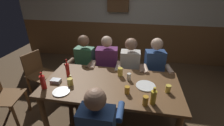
{
  "coord_description": "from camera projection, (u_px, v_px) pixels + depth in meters",
  "views": [
    {
      "loc": [
        0.35,
        -2.05,
        2.03
      ],
      "look_at": [
        0.0,
        -0.1,
        1.03
      ],
      "focal_mm": 24.66,
      "sensor_mm": 36.0,
      "label": 1
    }
  ],
  "objects": [
    {
      "name": "dining_table",
      "position": [
        111.0,
        88.0,
        2.31
      ],
      "size": [
        1.99,
        0.97,
        0.74
      ],
      "color": "brown",
      "rests_on": "ground_plane"
    },
    {
      "name": "pint_glass_4",
      "position": [
        120.0,
        72.0,
        2.42
      ],
      "size": [
        0.08,
        0.08,
        0.14
      ],
      "primitive_type": "cylinder",
      "color": "#E5C64C",
      "rests_on": "dining_table"
    },
    {
      "name": "person_3",
      "position": [
        155.0,
        69.0,
        2.8
      ],
      "size": [
        0.52,
        0.57,
        1.22
      ],
      "rotation": [
        0.0,
        0.0,
        3.29
      ],
      "color": "#2D4C84",
      "rests_on": "ground_plane"
    },
    {
      "name": "ground_plane",
      "position": [
        113.0,
        112.0,
        2.77
      ],
      "size": [
        7.7,
        7.7,
        0.0
      ],
      "primitive_type": "plane",
      "color": "brown"
    },
    {
      "name": "pint_glass_5",
      "position": [
        70.0,
        82.0,
        2.21
      ],
      "size": [
        0.08,
        0.08,
        0.11
      ],
      "primitive_type": "cylinder",
      "color": "#E5C64C",
      "rests_on": "dining_table"
    },
    {
      "name": "condiment_caddy",
      "position": [
        56.0,
        81.0,
        2.28
      ],
      "size": [
        0.14,
        0.1,
        0.05
      ],
      "primitive_type": "cube",
      "color": "#B2B7BC",
      "rests_on": "dining_table"
    },
    {
      "name": "pint_glass_2",
      "position": [
        127.0,
        90.0,
        2.03
      ],
      "size": [
        0.07,
        0.07,
        0.11
      ],
      "primitive_type": "cylinder",
      "color": "gold",
      "rests_on": "dining_table"
    },
    {
      "name": "bottle_1",
      "position": [
        43.0,
        82.0,
        2.11
      ],
      "size": [
        0.07,
        0.07,
        0.25
      ],
      "color": "red",
      "rests_on": "dining_table"
    },
    {
      "name": "pint_glass_3",
      "position": [
        168.0,
        89.0,
        2.06
      ],
      "size": [
        0.07,
        0.07,
        0.11
      ],
      "primitive_type": "cylinder",
      "color": "#E5C64C",
      "rests_on": "dining_table"
    },
    {
      "name": "person_0",
      "position": [
        84.0,
        63.0,
        3.03
      ],
      "size": [
        0.52,
        0.52,
        1.2
      ],
      "rotation": [
        0.0,
        0.0,
        3.06
      ],
      "color": "#33724C",
      "rests_on": "ground_plane"
    },
    {
      "name": "bottle_0",
      "position": [
        153.0,
        97.0,
        1.83
      ],
      "size": [
        0.07,
        0.07,
        0.24
      ],
      "color": "gold",
      "rests_on": "dining_table"
    },
    {
      "name": "person_4",
      "position": [
        99.0,
        126.0,
        1.67
      ],
      "size": [
        0.5,
        0.51,
        1.2
      ],
      "rotation": [
        0.0,
        0.0,
        0.01
      ],
      "color": "#2D4C84",
      "rests_on": "ground_plane"
    },
    {
      "name": "chair_empty_near_left",
      "position": [
        1.0,
        96.0,
        2.43
      ],
      "size": [
        0.5,
        0.5,
        0.88
      ],
      "rotation": [
        0.0,
        0.0,
        -1.42
      ],
      "color": "brown",
      "rests_on": "ground_plane"
    },
    {
      "name": "person_2",
      "position": [
        130.0,
        66.0,
        2.89
      ],
      "size": [
        0.51,
        0.53,
        1.2
      ],
      "rotation": [
        0.0,
        0.0,
        3.18
      ],
      "color": "silver",
      "rests_on": "ground_plane"
    },
    {
      "name": "plate_1",
      "position": [
        61.0,
        92.0,
        2.08
      ],
      "size": [
        0.23,
        0.23,
        0.01
      ],
      "primitive_type": "cylinder",
      "color": "white",
      "rests_on": "dining_table"
    },
    {
      "name": "back_wall_wainscot",
      "position": [
        126.0,
        42.0,
        4.55
      ],
      "size": [
        6.42,
        0.12,
        1.09
      ],
      "primitive_type": "cube",
      "color": "brown",
      "rests_on": "ground_plane"
    },
    {
      "name": "chair_empty_far_end",
      "position": [
        38.0,
        73.0,
        3.07
      ],
      "size": [
        0.55,
        0.55,
        0.88
      ],
      "rotation": [
        0.0,
        0.0,
        -1.88
      ],
      "color": "brown",
      "rests_on": "ground_plane"
    },
    {
      "name": "person_1",
      "position": [
        107.0,
        64.0,
        2.96
      ],
      "size": [
        0.57,
        0.57,
        1.21
      ],
      "rotation": [
        0.0,
        0.0,
        3.26
      ],
      "color": "#6B2D66",
      "rests_on": "ground_plane"
    },
    {
      "name": "bottle_2",
      "position": [
        68.0,
        70.0,
        2.39
      ],
      "size": [
        0.06,
        0.06,
        0.3
      ],
      "color": "red",
      "rests_on": "dining_table"
    },
    {
      "name": "pint_glass_0",
      "position": [
        129.0,
        77.0,
        2.32
      ],
      "size": [
        0.06,
        0.06,
        0.11
      ],
      "primitive_type": "cylinder",
      "color": "white",
      "rests_on": "dining_table"
    },
    {
      "name": "table_candle",
      "position": [
        70.0,
        77.0,
        2.33
      ],
      "size": [
        0.04,
        0.04,
        0.08
      ],
      "primitive_type": "cylinder",
      "color": "#F9E08C",
      "rests_on": "dining_table"
    },
    {
      "name": "pint_glass_1",
      "position": [
        145.0,
        101.0,
        1.83
      ],
      "size": [
        0.07,
        0.07,
        0.13
      ],
      "primitive_type": "cylinder",
      "color": "gold",
      "rests_on": "dining_table"
    },
    {
      "name": "plate_0",
      "position": [
        146.0,
        86.0,
        2.2
      ],
      "size": [
        0.28,
        0.28,
        0.01
      ],
      "primitive_type": "cylinder",
      "color": "white",
      "rests_on": "dining_table"
    }
  ]
}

